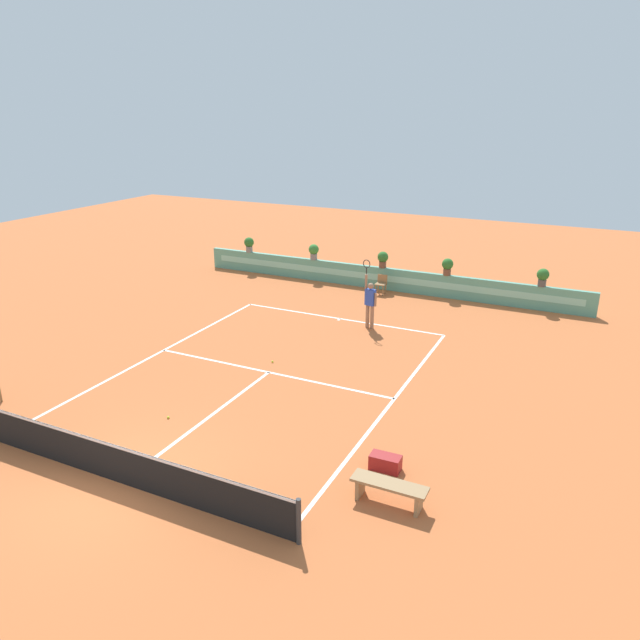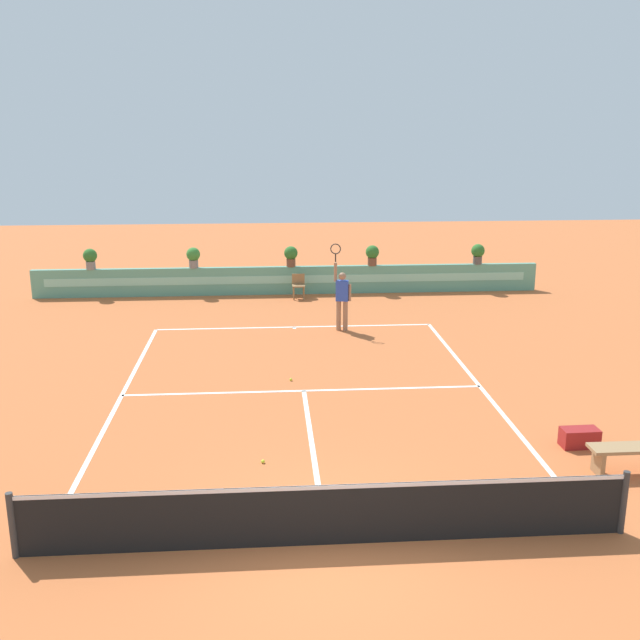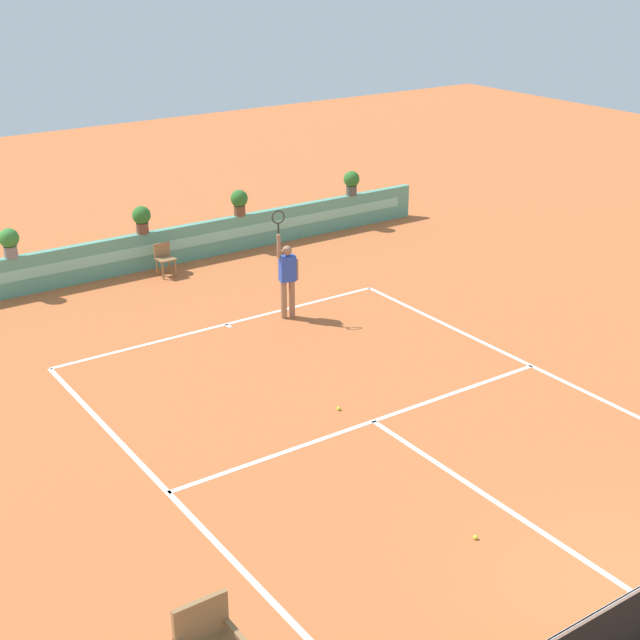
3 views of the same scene
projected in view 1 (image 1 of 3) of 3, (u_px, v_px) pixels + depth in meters
ground_plane at (262, 377)px, 18.12m from camera, size 60.00×60.00×0.00m
court_lines at (274, 368)px, 18.73m from camera, size 8.32×11.94×0.01m
net at (119, 463)px, 12.86m from camera, size 8.92×0.10×1.00m
back_wall_barrier at (381, 278)px, 26.76m from camera, size 18.00×0.21×1.00m
ball_kid_chair at (381, 283)px, 26.02m from camera, size 0.44×0.44×0.85m
bench_courtside at (389, 488)px, 12.24m from camera, size 1.60×0.44×0.51m
gear_bag at (385, 463)px, 13.47m from camera, size 0.71×0.38×0.36m
tennis_player at (370, 301)px, 21.82m from camera, size 0.61×0.29×2.58m
tennis_ball_near_baseline at (168, 417)px, 15.72m from camera, size 0.07×0.07×0.07m
tennis_ball_mid_court at (272, 362)px, 19.16m from camera, size 0.07×0.07×0.07m
potted_plant_far_left at (249, 244)px, 29.27m from camera, size 0.48×0.48×0.72m
potted_plant_far_right at (543, 276)px, 23.66m from camera, size 0.48×0.48×0.72m
potted_plant_left at (314, 251)px, 27.82m from camera, size 0.48×0.48×0.72m
potted_plant_right at (447, 266)px, 25.23m from camera, size 0.48×0.48×0.72m
potted_plant_centre at (383, 258)px, 26.42m from camera, size 0.48×0.48×0.72m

